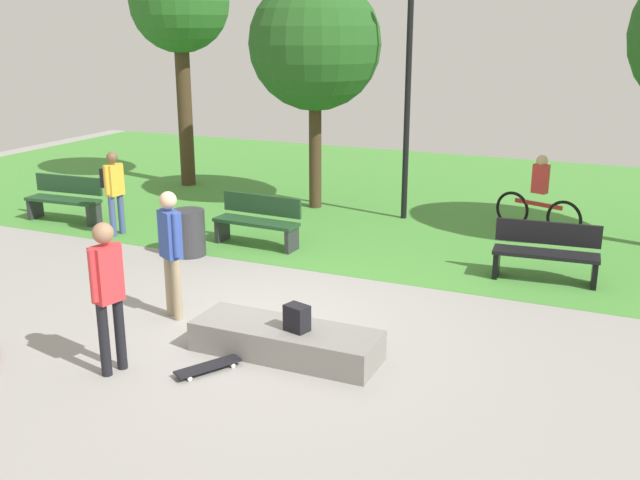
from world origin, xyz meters
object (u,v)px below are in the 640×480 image
skater_watching (171,245)px  tree_broad_elm (315,45)px  lamp_post (408,72)px  backpack_on_ledge (297,318)px  park_bench_center_lawn (258,220)px  skateboard_by_ledge (208,366)px  concrete_ledge (286,341)px  park_bench_far_right (546,251)px  park_bench_far_left (65,198)px  skater_performing_trick (108,286)px  pedestrian_with_backpack (114,186)px  cyclist_on_bicycle (539,199)px  tree_leaning_ash (179,6)px  trash_bin (189,233)px

skater_watching → tree_broad_elm: (-0.79, 6.47, 2.42)m
skater_watching → lamp_post: lamp_post is taller
backpack_on_ledge → park_bench_center_lawn: 4.76m
backpack_on_ledge → skater_watching: size_ratio=0.18×
skateboard_by_ledge → park_bench_center_lawn: 5.04m
lamp_post → concrete_ledge: bearing=-84.5°
concrete_ledge → skater_watching: (-1.94, 0.45, 0.86)m
park_bench_far_right → park_bench_far_left: 9.43m
skater_performing_trick → skater_watching: 1.68m
pedestrian_with_backpack → lamp_post: bearing=36.4°
skater_performing_trick → cyclist_on_bicycle: 8.94m
park_bench_center_lawn → park_bench_far_left: (-4.41, -0.08, 0.00)m
park_bench_far_right → tree_leaning_ash: 10.53m
backpack_on_ledge → lamp_post: 7.32m
park_bench_center_lawn → park_bench_far_left: 4.41m
lamp_post → backpack_on_ledge: bearing=-83.0°
backpack_on_ledge → pedestrian_with_backpack: pedestrian_with_backpack is taller
skater_performing_trick → skater_watching: size_ratio=1.01×
lamp_post → trash_bin: 5.38m
trash_bin → cyclist_on_bicycle: 6.69m
skater_performing_trick → park_bench_far_left: skater_performing_trick is taller
park_bench_center_lawn → skater_watching: bearing=-80.7°
backpack_on_ledge → lamp_post: size_ratio=0.06×
concrete_ledge → cyclist_on_bicycle: cyclist_on_bicycle is taller
concrete_ledge → skateboard_by_ledge: size_ratio=2.93×
park_bench_far_right → cyclist_on_bicycle: 2.93m
skater_performing_trick → tree_broad_elm: bearing=97.7°
tree_leaning_ash → trash_bin: 7.02m
concrete_ledge → cyclist_on_bicycle: (2.00, 6.96, 0.45)m
park_bench_far_right → tree_broad_elm: 6.67m
park_bench_far_right → park_bench_far_left: same height
trash_bin → cyclist_on_bicycle: size_ratio=0.47×
park_bench_far_right → tree_broad_elm: size_ratio=0.34×
tree_broad_elm → lamp_post: lamp_post is taller
skateboard_by_ledge → trash_bin: 4.56m
tree_leaning_ash → pedestrian_with_backpack: tree_leaning_ash is taller
skater_watching → lamp_post: size_ratio=0.36×
trash_bin → park_bench_far_left: bearing=165.6°
skater_watching → trash_bin: size_ratio=2.20×
tree_broad_elm → pedestrian_with_backpack: bearing=-126.1°
tree_leaning_ash → cyclist_on_bicycle: bearing=-5.3°
skater_watching → cyclist_on_bicycle: skater_watching is taller
park_bench_far_right → tree_broad_elm: tree_broad_elm is taller
trash_bin → pedestrian_with_backpack: pedestrian_with_backpack is taller
skateboard_by_ledge → tree_leaning_ash: 11.22m
park_bench_far_left → tree_broad_elm: size_ratio=0.33×
backpack_on_ledge → trash_bin: (-3.50, 2.94, -0.13)m
park_bench_center_lawn → trash_bin: 1.30m
skater_performing_trick → tree_broad_elm: 8.54m
tree_leaning_ash → trash_bin: size_ratio=6.88×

